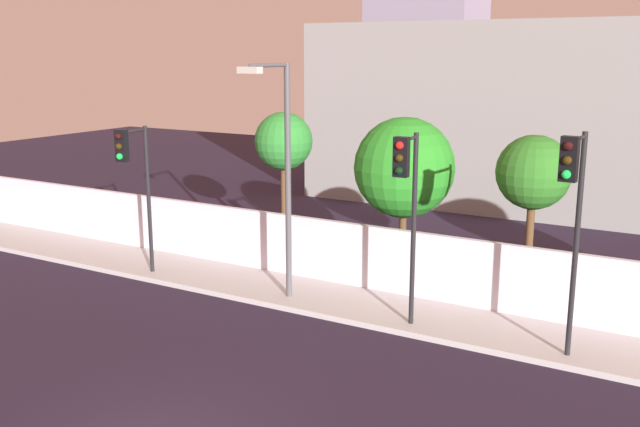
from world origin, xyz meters
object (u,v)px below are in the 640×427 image
traffic_light_center (134,169)px  street_lamp_curbside (283,163)px  traffic_light_right (573,200)px  roadside_tree_midright (534,174)px  roadside_tree_midleft (404,168)px  traffic_light_left (407,190)px  roadside_tree_leftmost (284,143)px

traffic_light_center → street_lamp_curbside: 4.79m
traffic_light_center → traffic_light_right: bearing=0.3°
traffic_light_center → street_lamp_curbside: street_lamp_curbside is taller
roadside_tree_midright → roadside_tree_midleft: bearing=180.0°
traffic_light_left → traffic_light_right: (3.66, -0.03, 0.16)m
traffic_light_right → street_lamp_curbside: size_ratio=0.79×
traffic_light_left → roadside_tree_leftmost: 7.27m
traffic_light_right → roadside_tree_midright: (-1.79, 4.08, -0.20)m
traffic_light_right → roadside_tree_midright: traffic_light_right is taller
traffic_light_left → roadside_tree_midleft: (-1.84, 4.06, -0.19)m
roadside_tree_midleft → roadside_tree_midright: (3.72, 0.00, 0.15)m
roadside_tree_leftmost → roadside_tree_midright: 7.90m
street_lamp_curbside → traffic_light_center: bearing=-173.2°
street_lamp_curbside → roadside_tree_midright: 6.65m
street_lamp_curbside → traffic_light_left: bearing=-7.3°
roadside_tree_midleft → traffic_light_center: bearing=-147.9°
traffic_light_left → roadside_tree_midleft: bearing=114.4°
traffic_light_left → roadside_tree_leftmost: bearing=146.0°
roadside_tree_leftmost → traffic_light_left: bearing=-34.0°
traffic_light_left → roadside_tree_midright: bearing=65.2°
traffic_light_left → roadside_tree_leftmost: traffic_light_left is taller
traffic_light_right → street_lamp_curbside: bearing=176.1°
roadside_tree_leftmost → street_lamp_curbside: bearing=-57.3°
traffic_light_center → roadside_tree_midleft: (6.62, 4.15, -0.00)m
roadside_tree_leftmost → roadside_tree_midright: (7.90, 0.00, -0.33)m
traffic_light_left → roadside_tree_midright: 4.47m
street_lamp_curbside → roadside_tree_midright: street_lamp_curbside is taller
traffic_light_left → traffic_light_center: 8.46m
traffic_light_center → roadside_tree_midright: bearing=21.9°
roadside_tree_midleft → roadside_tree_midright: size_ratio=1.07×
traffic_light_left → traffic_light_right: 3.67m
traffic_light_left → traffic_light_center: traffic_light_left is taller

